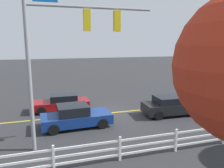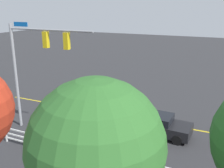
% 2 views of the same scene
% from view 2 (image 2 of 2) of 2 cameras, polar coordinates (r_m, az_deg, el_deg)
% --- Properties ---
extents(ground_plane, '(120.00, 120.00, 0.00)m').
position_cam_2_polar(ground_plane, '(20.93, -0.32, -6.67)').
color(ground_plane, '#2D2D30').
extents(lane_center_stripe, '(28.00, 0.16, 0.01)m').
position_cam_2_polar(lane_center_stripe, '(19.73, 10.40, -8.47)').
color(lane_center_stripe, gold).
rests_on(lane_center_stripe, ground_plane).
extents(signal_assembly, '(6.20, 0.38, 7.34)m').
position_cam_2_polar(signal_assembly, '(17.60, -16.75, 5.53)').
color(signal_assembly, gray).
rests_on(signal_assembly, ground_plane).
extents(car_0, '(4.32, 1.86, 1.29)m').
position_cam_2_polar(car_0, '(23.57, -5.81, -2.38)').
color(car_0, maroon).
rests_on(car_0, ground_plane).
extents(car_1, '(4.41, 2.06, 1.43)m').
position_cam_2_polar(car_1, '(20.30, -9.71, -5.63)').
color(car_1, navy).
rests_on(car_1, ground_plane).
extents(car_2, '(4.22, 2.04, 1.41)m').
position_cam_2_polar(car_2, '(17.88, 10.20, -8.79)').
color(car_2, black).
rests_on(car_2, ground_plane).
extents(white_rail_fence, '(26.10, 0.10, 1.15)m').
position_cam_2_polar(white_rail_fence, '(14.18, -0.66, -16.21)').
color(white_rail_fence, white).
rests_on(white_rail_fence, ground_plane).
extents(tree_1, '(3.79, 3.79, 6.60)m').
position_cam_2_polar(tree_1, '(7.21, -3.48, -13.44)').
color(tree_1, brown).
rests_on(tree_1, ground_plane).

